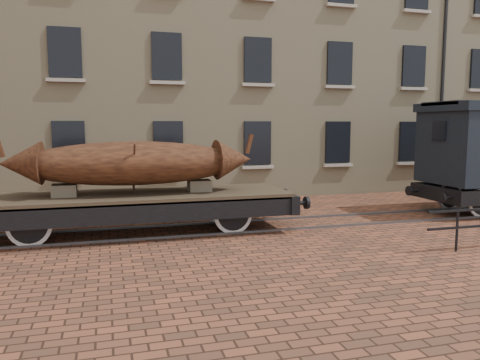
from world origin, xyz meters
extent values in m
plane|color=#4F3123|center=(0.00, 0.00, 0.00)|extent=(90.00, 90.00, 0.00)
cube|color=beige|center=(3.00, 10.00, 7.00)|extent=(40.00, 10.00, 14.00)
cube|color=black|center=(-6.00, 4.96, 2.20)|extent=(1.10, 0.12, 1.70)
cube|color=#A69D8F|center=(-6.00, 4.90, 1.25)|extent=(1.30, 0.18, 0.12)
cube|color=black|center=(-2.50, 4.96, 2.20)|extent=(1.10, 0.12, 1.70)
cube|color=#A69D8F|center=(-2.50, 4.90, 1.25)|extent=(1.30, 0.18, 0.12)
cube|color=black|center=(1.00, 4.96, 2.20)|extent=(1.10, 0.12, 1.70)
cube|color=#A69D8F|center=(1.00, 4.90, 1.25)|extent=(1.30, 0.18, 0.12)
cube|color=black|center=(4.50, 4.96, 2.20)|extent=(1.10, 0.12, 1.70)
cube|color=#A69D8F|center=(4.50, 4.90, 1.25)|extent=(1.30, 0.18, 0.12)
cube|color=black|center=(8.00, 4.96, 2.20)|extent=(1.10, 0.12, 1.70)
cube|color=#A69D8F|center=(8.00, 4.90, 1.25)|extent=(1.30, 0.18, 0.12)
cube|color=black|center=(11.50, 4.96, 2.20)|extent=(1.10, 0.12, 1.70)
cube|color=#A69D8F|center=(11.50, 4.90, 1.25)|extent=(1.30, 0.18, 0.12)
cube|color=black|center=(-6.00, 4.96, 5.40)|extent=(1.10, 0.12, 1.70)
cube|color=#A69D8F|center=(-6.00, 4.90, 4.45)|extent=(1.30, 0.18, 0.12)
cube|color=black|center=(-2.50, 4.96, 5.40)|extent=(1.10, 0.12, 1.70)
cube|color=#A69D8F|center=(-2.50, 4.90, 4.45)|extent=(1.30, 0.18, 0.12)
cube|color=black|center=(1.00, 4.96, 5.40)|extent=(1.10, 0.12, 1.70)
cube|color=#A69D8F|center=(1.00, 4.90, 4.45)|extent=(1.30, 0.18, 0.12)
cube|color=black|center=(4.50, 4.96, 5.40)|extent=(1.10, 0.12, 1.70)
cube|color=#A69D8F|center=(4.50, 4.90, 4.45)|extent=(1.30, 0.18, 0.12)
cube|color=black|center=(8.00, 4.96, 5.40)|extent=(1.10, 0.12, 1.70)
cube|color=#A69D8F|center=(8.00, 4.90, 4.45)|extent=(1.30, 0.18, 0.12)
cube|color=#A69D8F|center=(4.50, 4.90, 7.65)|extent=(1.30, 0.18, 0.12)
cube|color=#A69D8F|center=(8.00, 4.90, 7.65)|extent=(1.30, 0.18, 0.12)
cylinder|color=black|center=(9.50, 4.95, 7.00)|extent=(0.14, 0.14, 14.00)
cube|color=#59595E|center=(0.00, -0.72, 0.03)|extent=(30.00, 0.08, 0.06)
cube|color=#59595E|center=(0.00, 0.72, 0.03)|extent=(30.00, 0.08, 0.06)
cylinder|color=black|center=(3.00, -3.80, 0.50)|extent=(0.06, 0.06, 1.00)
cube|color=#403625|center=(-4.04, 0.00, 1.03)|extent=(8.21, 2.41, 0.13)
cube|color=black|center=(-4.04, -1.12, 0.77)|extent=(8.21, 0.18, 0.49)
cube|color=black|center=(-4.04, 1.12, 0.77)|extent=(8.21, 0.18, 0.49)
cube|color=black|center=(0.06, 0.00, 0.77)|extent=(0.24, 2.52, 0.49)
cylinder|color=black|center=(0.37, -0.82, 0.77)|extent=(0.38, 0.11, 0.11)
cylinder|color=black|center=(0.55, -0.82, 0.77)|extent=(0.09, 0.35, 0.35)
cylinder|color=black|center=(0.37, 0.82, 0.77)|extent=(0.38, 0.11, 0.11)
cylinder|color=black|center=(0.55, 0.82, 0.77)|extent=(0.09, 0.35, 0.35)
cylinder|color=black|center=(-6.56, 0.00, 0.53)|extent=(0.11, 2.08, 0.11)
cylinder|color=silver|center=(-6.56, -0.72, 0.53)|extent=(1.05, 0.08, 1.05)
cylinder|color=black|center=(-6.56, -0.72, 0.53)|extent=(0.86, 0.11, 0.86)
cube|color=black|center=(-6.56, -0.85, 0.79)|extent=(0.98, 0.09, 0.11)
cylinder|color=silver|center=(-6.56, 0.72, 0.53)|extent=(1.05, 0.08, 1.05)
cylinder|color=black|center=(-6.56, 0.72, 0.53)|extent=(0.86, 0.11, 0.86)
cube|color=black|center=(-6.56, 0.85, 0.79)|extent=(0.98, 0.09, 0.11)
cylinder|color=black|center=(-1.53, 0.00, 0.53)|extent=(0.11, 2.08, 0.11)
cylinder|color=silver|center=(-1.53, -0.72, 0.53)|extent=(1.05, 0.08, 1.05)
cylinder|color=black|center=(-1.53, -0.72, 0.53)|extent=(0.86, 0.11, 0.86)
cube|color=black|center=(-1.53, -0.85, 0.79)|extent=(0.98, 0.09, 0.11)
cylinder|color=silver|center=(-1.53, 0.72, 0.53)|extent=(1.05, 0.08, 1.05)
cylinder|color=black|center=(-1.53, 0.72, 0.53)|extent=(0.86, 0.11, 0.86)
cube|color=black|center=(-1.53, 0.85, 0.79)|extent=(0.98, 0.09, 0.11)
cube|color=black|center=(-4.04, 0.00, 0.60)|extent=(4.38, 0.07, 0.07)
cube|color=#6F644D|center=(-5.79, 0.00, 1.25)|extent=(0.60, 0.55, 0.31)
cube|color=#6F644D|center=(-2.29, 0.00, 1.25)|extent=(0.60, 0.55, 0.31)
ellipsoid|color=brown|center=(-4.06, 0.00, 1.90)|extent=(5.81, 1.91, 1.16)
cone|color=brown|center=(-6.80, 0.06, 1.95)|extent=(1.02, 1.12, 1.10)
cone|color=brown|center=(-1.33, -0.06, 1.95)|extent=(1.02, 1.12, 1.10)
cube|color=brown|center=(-0.88, -0.07, 2.38)|extent=(0.23, 0.12, 0.56)
cylinder|color=#483229|center=(-4.06, -0.47, 1.77)|extent=(0.05, 0.99, 1.38)
cylinder|color=#483229|center=(-4.06, 0.47, 1.77)|extent=(0.05, 0.99, 1.38)
cube|color=black|center=(5.47, 0.00, 0.71)|extent=(0.22, 2.42, 0.45)
cylinder|color=black|center=(5.02, -0.81, 0.71)|extent=(0.08, 0.32, 0.32)
cylinder|color=black|center=(5.02, 0.81, 0.71)|extent=(0.08, 0.32, 0.32)
cylinder|color=black|center=(6.58, 0.00, 0.48)|extent=(0.10, 1.92, 0.10)
cylinder|color=silver|center=(6.58, 0.72, 0.48)|extent=(0.97, 0.07, 0.97)
cylinder|color=black|center=(6.58, 0.72, 0.48)|extent=(0.79, 0.10, 0.79)
cube|color=black|center=(5.45, 0.00, 2.73)|extent=(0.08, 0.61, 0.61)
camera|label=1|loc=(-4.72, -12.59, 2.90)|focal=35.00mm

